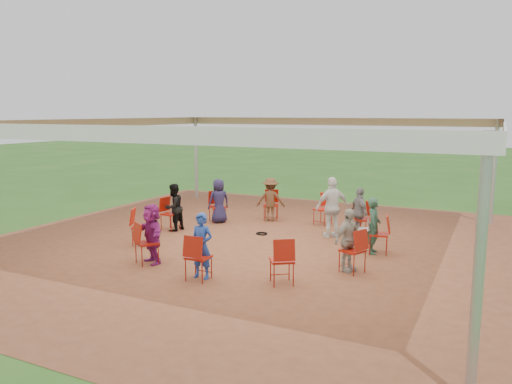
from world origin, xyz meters
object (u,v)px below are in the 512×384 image
at_px(standing_person, 332,207).
at_px(chair_5, 170,214).
at_px(chair_9, 282,261).
at_px(person_seated_6, 202,246).
at_px(chair_1, 363,219).
at_px(person_seated_1, 359,212).
at_px(person_seated_2, 271,199).
at_px(person_seated_7, 348,240).
at_px(person_seated_5, 152,233).
at_px(chair_3, 271,205).
at_px(chair_0, 379,234).
at_px(person_seated_0, 374,226).
at_px(laptop, 367,227).
at_px(chair_6, 141,227).
at_px(chair_7, 147,243).
at_px(person_seated_3, 219,201).
at_px(cable_coil, 262,234).
at_px(chair_10, 352,251).
at_px(chair_2, 323,209).
at_px(chair_8, 198,257).
at_px(person_seated_4, 174,207).

bearing_deg(standing_person, chair_5, -28.09).
bearing_deg(chair_9, person_seated_6, 159.41).
distance_m(chair_1, chair_9, 4.27).
xyz_separation_m(person_seated_1, person_seated_2, (-2.83, 0.73, 0.00)).
bearing_deg(person_seated_7, standing_person, 46.57).
bearing_deg(person_seated_5, chair_3, 115.11).
distance_m(chair_0, person_seated_1, 1.57).
relative_size(chair_3, person_seated_6, 0.70).
xyz_separation_m(person_seated_0, standing_person, (-1.29, 1.02, 0.14)).
height_order(chair_9, standing_person, standing_person).
relative_size(person_seated_0, standing_person, 0.82).
height_order(standing_person, laptop, standing_person).
bearing_deg(chair_6, standing_person, 98.76).
bearing_deg(person_seated_0, chair_0, -90.00).
bearing_deg(person_seated_6, person_seated_5, 163.64).
distance_m(chair_7, person_seated_3, 4.18).
bearing_deg(person_seated_2, person_seated_3, 16.36).
bearing_deg(chair_6, person_seated_2, 129.83).
bearing_deg(chair_3, chair_6, 49.09).
bearing_deg(person_seated_0, person_seated_7, 163.64).
distance_m(person_seated_3, cable_coil, 1.98).
distance_m(chair_9, chair_10, 1.59).
bearing_deg(chair_9, chair_2, 65.45).
bearing_deg(chair_8, chair_5, 130.91).
xyz_separation_m(chair_7, chair_8, (1.54, -0.40, 0.00)).
bearing_deg(person_seated_7, chair_7, 131.99).
bearing_deg(person_seated_3, cable_coil, 106.05).
height_order(chair_0, person_seated_5, person_seated_5).
relative_size(chair_10, person_seated_3, 0.70).
bearing_deg(laptop, person_seated_3, 64.67).
bearing_deg(cable_coil, person_seated_2, 106.74).
distance_m(chair_7, chair_10, 4.27).
xyz_separation_m(person_seated_3, standing_person, (3.47, -0.21, 0.14)).
distance_m(person_seated_3, person_seated_4, 1.52).
xyz_separation_m(chair_7, person_seated_3, (-0.66, 4.13, 0.20)).
bearing_deg(chair_2, person_seated_7, 129.83).
distance_m(chair_8, person_seated_1, 5.03).
distance_m(chair_6, person_seated_1, 5.48).
distance_m(person_seated_6, standing_person, 4.39).
bearing_deg(person_seated_5, chair_5, 149.21).
distance_m(chair_1, person_seated_3, 4.18).
bearing_deg(person_seated_0, person_seated_4, 81.82).
xyz_separation_m(chair_2, person_seated_1, (1.28, -0.90, 0.20)).
distance_m(chair_0, chair_6, 5.59).
bearing_deg(chair_10, chair_5, 98.18).
relative_size(chair_3, person_seated_0, 0.70).
height_order(chair_5, chair_8, same).
xyz_separation_m(person_seated_1, standing_person, (-0.61, -0.34, 0.14)).
bearing_deg(chair_3, chair_5, 32.73).
xyz_separation_m(chair_6, person_seated_4, (-0.16, 1.55, 0.20)).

